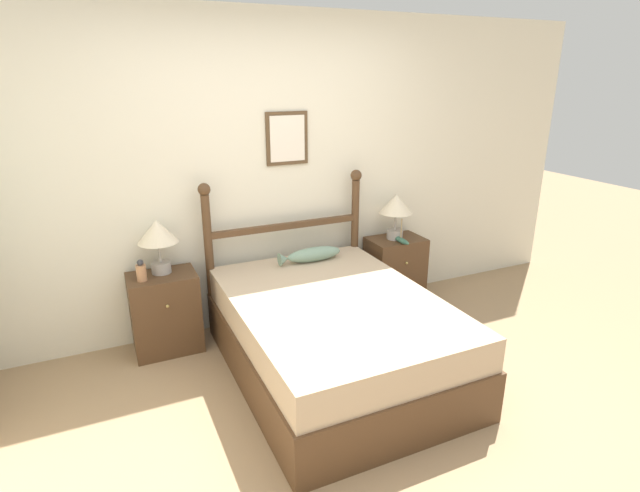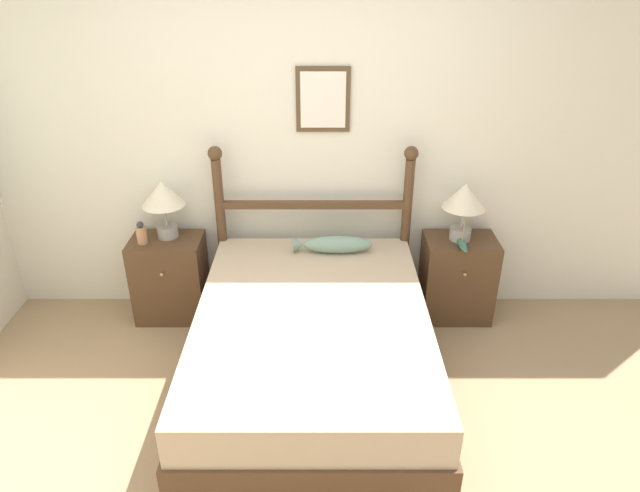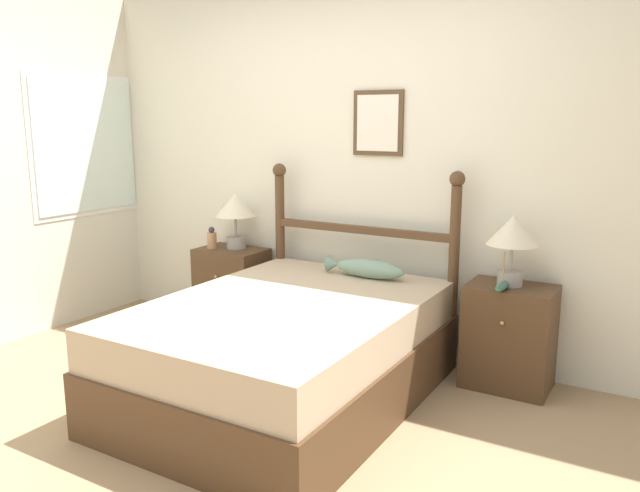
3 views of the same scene
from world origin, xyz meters
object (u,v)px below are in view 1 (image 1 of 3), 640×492
Objects in this scene: nightstand_right at (395,270)px; model_boat at (401,240)px; nightstand_left at (165,313)px; table_lamp_left at (158,235)px; bed at (334,336)px; bottle at (141,271)px; fish_pillow at (311,255)px; table_lamp_right at (396,207)px.

model_boat is (-0.03, -0.11, 0.34)m from nightstand_right.
table_lamp_left is (0.01, 0.05, 0.61)m from nightstand_left.
model_boat reaches higher than nightstand_right.
bed is at bearing -144.83° from model_boat.
nightstand_right is 0.36m from model_boat.
bottle reaches higher than nightstand_right.
nightstand_right is 1.51× the size of table_lamp_left.
model_boat reaches higher than nightstand_left.
nightstand_right is at bearing -1.34° from table_lamp_left.
bed is 1.34m from nightstand_left.
bed is 3.50× the size of fish_pillow.
table_lamp_left and table_lamp_right have the same top height.
bed is at bearing -38.42° from nightstand_left.
fish_pillow is at bearing 79.02° from bed.
table_lamp_left is at bearing 33.55° from bottle.
model_boat is at bearing -103.94° from nightstand_right.
table_lamp_left reaches higher than fish_pillow.
table_lamp_left reaches higher than nightstand_right.
nightstand_left is 1.16× the size of fish_pillow.
bed is at bearing -40.33° from table_lamp_left.
bottle is 1.33m from fish_pillow.
nightstand_left is 1.24m from fish_pillow.
model_boat reaches higher than bed.
bottle is at bearing -159.63° from nightstand_left.
table_lamp_left is 2.08m from model_boat.
model_boat is (-0.01, -0.12, -0.27)m from table_lamp_right.
table_lamp_right is at bearing 84.40° from model_boat.
nightstand_left is at bearing -179.88° from table_lamp_right.
bottle is (-1.19, 0.78, 0.41)m from bed.
nightstand_right is (1.05, 0.83, 0.03)m from bed.
nightstand_left is 2.09m from nightstand_right.
table_lamp_left is at bearing 178.77° from table_lamp_right.
nightstand_right is at bearing -14.34° from table_lamp_right.
bed is 4.56× the size of table_lamp_left.
nightstand_right is at bearing 1.34° from bottle.
bottle is at bearing 178.45° from model_boat.
bed is 3.03× the size of nightstand_left.
table_lamp_left is 2.53× the size of bottle.
bottle is 0.30× the size of fish_pillow.
fish_pillow is at bearing 179.72° from model_boat.
table_lamp_right reaches higher than fish_pillow.
model_boat is (2.06, -0.11, 0.34)m from nightstand_left.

